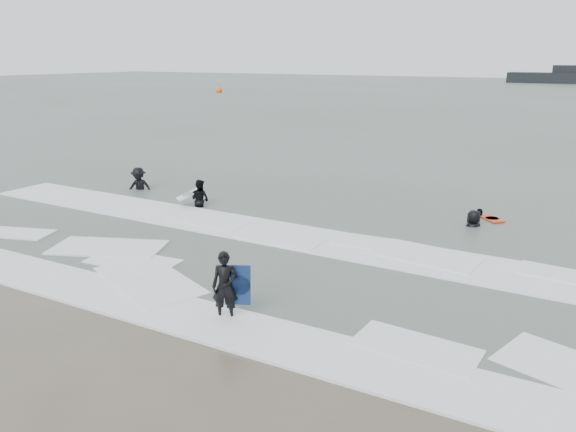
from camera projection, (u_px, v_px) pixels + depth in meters
The scene contains 10 objects.
ground at pixel (190, 305), 14.23m from camera, with size 320.00×320.00×0.00m, color brown.
sea at pixel (546, 99), 80.91m from camera, with size 320.00×320.00×0.00m, color #47544C.
surfer_centre at pixel (226, 319), 13.46m from camera, with size 0.63×0.41×1.72m, color black.
surfer_wading at pixel (200, 207), 23.38m from camera, with size 0.84×0.65×1.73m, color black.
surfer_breaker at pixel (140, 191), 26.22m from camera, with size 1.26×0.73×1.96m, color black.
surfer_right_near at pixel (480, 218), 21.78m from camera, with size 0.90×0.38×1.54m, color black.
surfer_right_far at pixel (473, 227), 20.63m from camera, with size 0.88×0.57×1.80m, color black.
surf_foam at pixel (267, 259), 17.30m from camera, with size 30.03×9.06×0.09m.
bodyboards at pixel (313, 224), 19.35m from camera, with size 12.34×12.20×1.25m.
buoy at pixel (219, 90), 95.23m from camera, with size 1.00×1.00×1.65m.
Camera 1 is at (8.66, -10.09, 6.08)m, focal length 35.00 mm.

